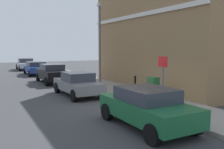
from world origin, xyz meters
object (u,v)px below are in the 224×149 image
object	(u,v)px
car_green	(147,106)
car_black	(52,73)
utility_cabinet	(153,89)
car_grey	(78,84)
car_silver	(25,64)
street_sign	(163,75)
bollard_near_cabinet	(135,84)
lamppost	(100,40)
car_blue	(36,68)

from	to	relation	value
car_green	car_black	world-z (taller)	car_black
car_green	utility_cabinet	size ratio (longest dim) A/B	3.42
car_grey	car_silver	bearing A→B (deg)	-1.81
utility_cabinet	street_sign	distance (m)	2.32
car_silver	street_sign	bearing A→B (deg)	-174.88
car_green	street_sign	bearing A→B (deg)	-56.05
car_black	bollard_near_cabinet	size ratio (longest dim) A/B	3.98
car_green	bollard_near_cabinet	xyz separation A→B (m)	(2.71, 4.77, -0.03)
car_green	car_silver	xyz separation A→B (m)	(-0.05, 25.55, 0.01)
car_black	street_sign	xyz separation A→B (m)	(1.70, -11.38, 0.89)
car_green	car_grey	distance (m)	6.49
street_sign	car_grey	bearing A→B (deg)	108.36
bollard_near_cabinet	lamppost	bearing A→B (deg)	92.40
car_silver	utility_cabinet	world-z (taller)	car_silver
car_green	lamppost	size ratio (longest dim) A/B	0.69
car_blue	lamppost	size ratio (longest dim) A/B	0.75
bollard_near_cabinet	street_sign	bearing A→B (deg)	-106.18
car_black	car_blue	bearing A→B (deg)	-0.57
car_green	street_sign	world-z (taller)	street_sign
bollard_near_cabinet	lamppost	world-z (taller)	lamppost
car_green	bollard_near_cabinet	size ratio (longest dim) A/B	3.79
car_grey	car_black	bearing A→B (deg)	-2.35
car_blue	utility_cabinet	distance (m)	16.35
utility_cabinet	bollard_near_cabinet	distance (m)	1.80
car_black	car_silver	distance (m)	13.06
car_green	utility_cabinet	distance (m)	3.96
car_silver	utility_cabinet	xyz separation A→B (m)	(2.66, -22.57, -0.07)
car_grey	car_blue	world-z (taller)	car_grey
street_sign	car_silver	bearing A→B (deg)	93.98
car_grey	car_black	distance (m)	6.01
car_blue	car_silver	distance (m)	6.44
car_grey	street_sign	size ratio (longest dim) A/B	1.75
bollard_near_cabinet	car_silver	bearing A→B (deg)	97.57
car_black	utility_cabinet	xyz separation A→B (m)	(2.66, -9.51, -0.09)
bollard_near_cabinet	utility_cabinet	bearing A→B (deg)	-93.19
car_grey	car_silver	world-z (taller)	car_silver
bollard_near_cabinet	car_green	bearing A→B (deg)	-119.62
street_sign	lamppost	world-z (taller)	lamppost
lamppost	car_grey	bearing A→B (deg)	-135.96
bollard_near_cabinet	street_sign	xyz separation A→B (m)	(-1.06, -3.66, 0.96)
car_black	utility_cabinet	world-z (taller)	car_black
car_green	car_black	distance (m)	12.49
car_grey	car_blue	xyz separation A→B (m)	(0.10, 12.63, 0.01)
car_green	lamppost	bearing A→B (deg)	-15.65
car_green	bollard_near_cabinet	bearing A→B (deg)	-29.65
car_black	car_blue	xyz separation A→B (m)	(0.02, 6.62, -0.06)
street_sign	car_blue	bearing A→B (deg)	95.33
car_green	car_blue	xyz separation A→B (m)	(-0.03, 19.11, -0.02)
bollard_near_cabinet	car_grey	bearing A→B (deg)	148.96
lamppost	bollard_near_cabinet	bearing A→B (deg)	-87.60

